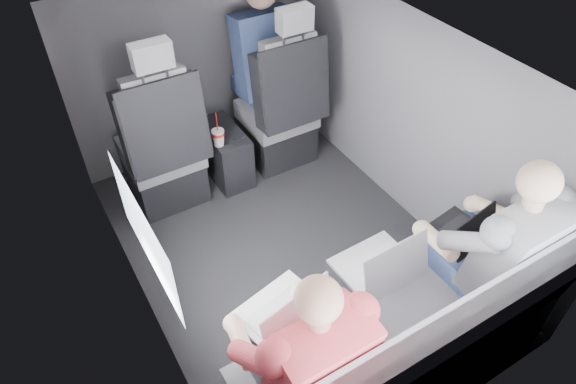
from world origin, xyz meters
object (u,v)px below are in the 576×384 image
rear_bench (403,353)px  center_console (225,153)px  front_seat_left (163,154)px  passenger_front_right (263,55)px  laptop_white (287,314)px  passenger_rear_right (487,249)px  front_seat_right (281,115)px  soda_cup (218,137)px  laptop_black (461,231)px  passenger_rear_left (300,354)px  laptop_silver (381,264)px

rear_bench → center_console: bearing=90.0°
front_seat_left → passenger_front_right: (0.91, 0.26, 0.36)m
rear_bench → laptop_white: (-0.48, 0.27, 0.33)m
passenger_front_right → passenger_rear_right: bearing=-87.7°
rear_bench → passenger_front_right: bearing=78.0°
front_seat_right → passenger_front_right: 0.44m
front_seat_right → laptop_white: front_seat_right is taller
soda_cup → laptop_black: bearing=-68.4°
passenger_front_right → front_seat_right: bearing=-92.3°
soda_cup → laptop_white: size_ratio=0.62×
soda_cup → passenger_rear_right: (0.63, -1.71, 0.17)m
front_seat_right → rear_bench: size_ratio=0.79×
front_seat_left → rear_bench: bearing=-76.7°
front_seat_right → center_console: size_ratio=2.64×
passenger_rear_left → passenger_front_right: size_ratio=1.35×
rear_bench → laptop_silver: bearing=81.3°
front_seat_right → soda_cup: front_seat_right is taller
front_seat_left → passenger_front_right: 1.01m
passenger_front_right → laptop_silver: bearing=-102.5°
front_seat_right → rear_bench: bearing=-103.3°
soda_cup → laptop_black: 1.68m
laptop_white → passenger_front_right: 2.11m
laptop_black → front_seat_left: bearing=120.7°
passenger_rear_left → passenger_rear_right: 1.06m
laptop_white → passenger_front_right: bearing=63.6°
soda_cup → laptop_silver: size_ratio=0.70×
soda_cup → laptop_white: 1.59m
laptop_white → passenger_rear_left: size_ratio=0.35×
laptop_white → soda_cup: bearing=75.9°
soda_cup → passenger_front_right: bearing=32.8°
front_seat_left → laptop_silver: front_seat_left is taller
rear_bench → soda_cup: bearing=92.8°
soda_cup → passenger_rear_right: bearing=-69.7°
passenger_rear_left → passenger_front_right: passenger_front_right is taller
laptop_white → passenger_front_right: passenger_front_right is taller
front_seat_left → laptop_silver: size_ratio=3.45×
front_seat_right → laptop_silver: bearing=-104.1°
rear_bench → passenger_front_right: (0.46, 2.16, 0.45)m
passenger_rear_right → passenger_front_right: passenger_front_right is taller
rear_bench → laptop_silver: size_ratio=4.36×
front_seat_left → passenger_rear_right: bearing=-61.2°
laptop_black → passenger_front_right: 1.91m
laptop_black → passenger_rear_left: (-1.05, -0.16, -0.01)m
laptop_black → passenger_front_right: passenger_front_right is taller
laptop_black → passenger_rear_right: (0.01, -0.16, 0.00)m
rear_bench → passenger_rear_right: bearing=9.9°
front_seat_left → laptop_black: bearing=-59.3°
front_seat_right → rear_bench: 1.96m
center_console → passenger_rear_right: passenger_rear_right is taller
front_seat_right → laptop_black: 1.67m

